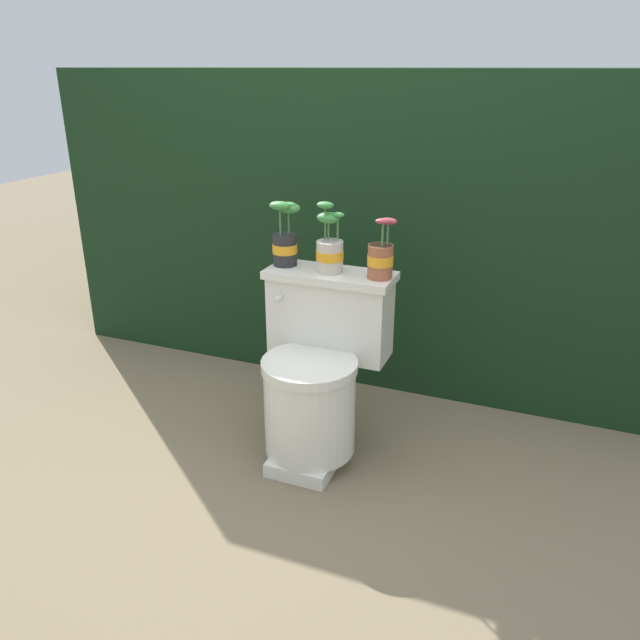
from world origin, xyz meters
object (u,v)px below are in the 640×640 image
Objects in this scene: potted_plant_middle at (381,257)px; potted_plant_left at (285,239)px; toilet at (317,374)px; potted_plant_midleft at (330,248)px.

potted_plant_left is at bearing 177.36° from potted_plant_middle.
toilet is at bearing -37.51° from potted_plant_left.
toilet is 2.81× the size of potted_plant_left.
potted_plant_middle is (0.20, -0.00, -0.01)m from potted_plant_midleft.
potted_plant_left reaches higher than potted_plant_middle.
potted_plant_midleft reaches higher than toilet.
potted_plant_middle is at bearing -1.31° from potted_plant_midleft.
potted_plant_middle is (0.39, -0.02, -0.03)m from potted_plant_left.
potted_plant_middle is at bearing -2.64° from potted_plant_left.
potted_plant_midleft is (-0.00, 0.13, 0.46)m from toilet.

